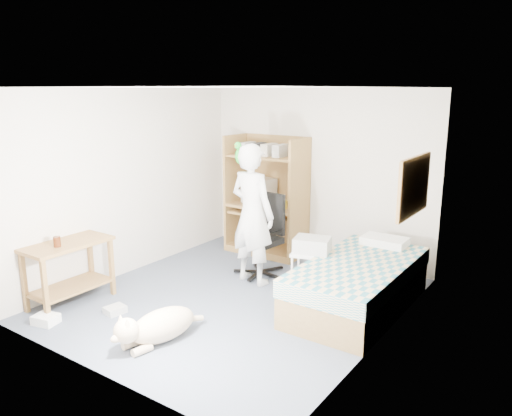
{
  "coord_description": "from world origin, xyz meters",
  "views": [
    {
      "loc": [
        3.4,
        -4.49,
        2.48
      ],
      "look_at": [
        -0.02,
        0.44,
        1.05
      ],
      "focal_mm": 35.0,
      "sensor_mm": 36.0,
      "label": 1
    }
  ],
  "objects_px": {
    "side_desk": "(69,264)",
    "person": "(252,214)",
    "office_chair": "(263,246)",
    "printer_cart": "(312,267)",
    "computer_hutch": "(268,200)",
    "dog": "(157,326)",
    "bed": "(358,284)"
  },
  "relations": [
    {
      "from": "bed",
      "to": "side_desk",
      "type": "xyz_separation_m",
      "value": [
        -2.85,
        -1.82,
        0.21
      ]
    },
    {
      "from": "person",
      "to": "printer_cart",
      "type": "distance_m",
      "value": 1.02
    },
    {
      "from": "person",
      "to": "dog",
      "type": "relative_size",
      "value": 1.71
    },
    {
      "from": "dog",
      "to": "office_chair",
      "type": "bearing_deg",
      "value": 106.57
    },
    {
      "from": "printer_cart",
      "to": "computer_hutch",
      "type": "bearing_deg",
      "value": 125.82
    },
    {
      "from": "side_desk",
      "to": "person",
      "type": "distance_m",
      "value": 2.29
    },
    {
      "from": "dog",
      "to": "printer_cart",
      "type": "bearing_deg",
      "value": 81.35
    },
    {
      "from": "side_desk",
      "to": "office_chair",
      "type": "bearing_deg",
      "value": 57.68
    },
    {
      "from": "computer_hutch",
      "to": "person",
      "type": "height_order",
      "value": "person"
    },
    {
      "from": "office_chair",
      "to": "dog",
      "type": "height_order",
      "value": "office_chair"
    },
    {
      "from": "computer_hutch",
      "to": "person",
      "type": "relative_size",
      "value": 0.98
    },
    {
      "from": "dog",
      "to": "person",
      "type": "bearing_deg",
      "value": 106.17
    },
    {
      "from": "side_desk",
      "to": "bed",
      "type": "bearing_deg",
      "value": 32.5
    },
    {
      "from": "side_desk",
      "to": "printer_cart",
      "type": "height_order",
      "value": "side_desk"
    },
    {
      "from": "office_chair",
      "to": "person",
      "type": "bearing_deg",
      "value": -74.68
    },
    {
      "from": "computer_hutch",
      "to": "office_chair",
      "type": "xyz_separation_m",
      "value": [
        0.48,
        -0.84,
        -0.43
      ]
    },
    {
      "from": "computer_hutch",
      "to": "printer_cart",
      "type": "xyz_separation_m",
      "value": [
        1.38,
        -1.11,
        -0.45
      ]
    },
    {
      "from": "side_desk",
      "to": "computer_hutch",
      "type": "bearing_deg",
      "value": 73.86
    },
    {
      "from": "person",
      "to": "printer_cart",
      "type": "xyz_separation_m",
      "value": [
        0.86,
        0.04,
        -0.54
      ]
    },
    {
      "from": "bed",
      "to": "office_chair",
      "type": "height_order",
      "value": "office_chair"
    },
    {
      "from": "computer_hutch",
      "to": "bed",
      "type": "height_order",
      "value": "computer_hutch"
    },
    {
      "from": "person",
      "to": "printer_cart",
      "type": "relative_size",
      "value": 3.27
    },
    {
      "from": "bed",
      "to": "side_desk",
      "type": "distance_m",
      "value": 3.39
    },
    {
      "from": "person",
      "to": "office_chair",
      "type": "bearing_deg",
      "value": -74.68
    },
    {
      "from": "person",
      "to": "computer_hutch",
      "type": "bearing_deg",
      "value": -57.98
    },
    {
      "from": "side_desk",
      "to": "office_chair",
      "type": "distance_m",
      "value": 2.49
    },
    {
      "from": "office_chair",
      "to": "printer_cart",
      "type": "bearing_deg",
      "value": -9.05
    },
    {
      "from": "computer_hutch",
      "to": "side_desk",
      "type": "distance_m",
      "value": 3.08
    },
    {
      "from": "side_desk",
      "to": "person",
      "type": "xyz_separation_m",
      "value": [
        1.37,
        1.79,
        0.42
      ]
    },
    {
      "from": "computer_hutch",
      "to": "office_chair",
      "type": "distance_m",
      "value": 1.06
    },
    {
      "from": "office_chair",
      "to": "side_desk",
      "type": "bearing_deg",
      "value": -114.75
    },
    {
      "from": "side_desk",
      "to": "dog",
      "type": "relative_size",
      "value": 0.93
    }
  ]
}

